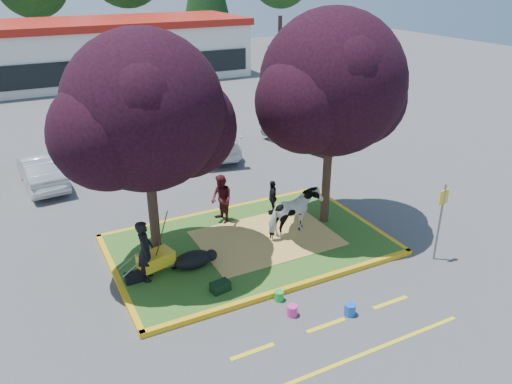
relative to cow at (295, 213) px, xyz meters
name	(u,v)px	position (x,y,z in m)	size (l,w,h in m)	color
ground	(249,247)	(-1.48, 0.20, -0.91)	(90.00, 90.00, 0.00)	#424244
median_island	(249,244)	(-1.48, 0.20, -0.83)	(8.00, 5.00, 0.15)	#28581B
curb_near	(292,288)	(-1.48, -2.38, -0.83)	(8.30, 0.16, 0.15)	gold
curb_far	(217,211)	(-1.48, 2.78, -0.83)	(8.30, 0.16, 0.15)	gold
curb_left	(117,278)	(-5.56, 0.20, -0.83)	(0.16, 5.30, 0.15)	gold
curb_right	(356,217)	(2.60, 0.20, -0.83)	(0.16, 5.30, 0.15)	gold
straw_bedding	(267,238)	(-0.88, 0.20, -0.75)	(4.20, 3.00, 0.01)	tan
tree_purple_left	(146,119)	(-4.26, 0.58, 3.45)	(5.06, 4.20, 6.51)	black
tree_purple_right	(333,90)	(1.44, 0.38, 3.65)	(5.30, 4.40, 6.82)	black
fire_lane_stripe_a	(253,352)	(-3.48, -4.00, -0.91)	(1.10, 0.12, 0.01)	yellow
fire_lane_stripe_b	(326,325)	(-1.48, -4.00, -0.91)	(1.10, 0.12, 0.01)	yellow
fire_lane_stripe_c	(390,302)	(0.52, -4.00, -0.91)	(1.10, 0.12, 0.01)	yellow
fire_lane_long	(357,357)	(-1.48, -5.20, -0.91)	(6.00, 0.10, 0.01)	yellow
retail_building	(111,49)	(0.52, 28.19, 1.34)	(20.40, 8.40, 4.40)	silver
cow	(295,213)	(0.00, 0.00, 0.00)	(0.82, 1.80, 1.52)	white
calf	(193,260)	(-3.51, -0.32, -0.52)	(1.11, 0.63, 0.48)	black
handler	(145,251)	(-4.82, -0.29, 0.12)	(0.64, 0.42, 1.75)	black
visitor_a	(222,199)	(-1.67, 1.88, 0.06)	(0.80, 0.62, 1.65)	#4B151A
visitor_b	(273,197)	(0.11, 1.63, -0.14)	(0.72, 0.30, 1.23)	black
wheelbarrow	(156,259)	(-4.51, -0.15, -0.32)	(1.69, 0.79, 0.64)	black
gear_bag_dark	(134,277)	(-5.18, -0.26, -0.63)	(0.51, 0.28, 0.26)	black
gear_bag_green	(220,287)	(-3.28, -1.72, -0.63)	(0.50, 0.31, 0.27)	black
sign_post	(441,214)	(3.10, -2.92, 0.57)	(0.34, 0.06, 2.41)	slate
bucket_green	(279,296)	(-2.00, -2.60, -0.77)	(0.25, 0.25, 0.27)	green
bucket_pink	(292,311)	(-2.02, -3.29, -0.77)	(0.27, 0.27, 0.29)	#E0318C
bucket_blue	(350,309)	(-0.72, -3.91, -0.75)	(0.29, 0.29, 0.31)	blue
car_silver	(41,170)	(-6.65, 8.24, -0.26)	(1.38, 3.95, 1.30)	#AFB2B8
car_red	(158,144)	(-1.58, 9.31, -0.30)	(2.02, 4.39, 1.22)	maroon
car_white	(211,136)	(0.84, 8.92, -0.16)	(2.10, 5.16, 1.50)	white
car_grey	(301,132)	(5.05, 7.78, -0.23)	(1.43, 4.11, 1.36)	#525459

